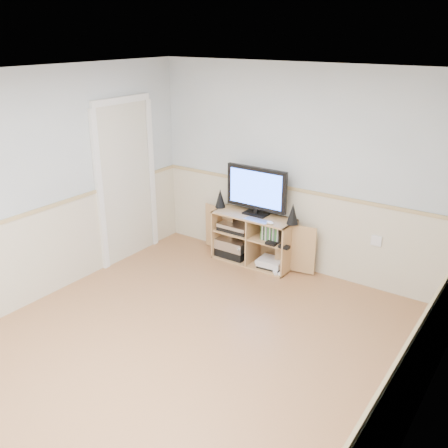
{
  "coord_description": "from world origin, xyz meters",
  "views": [
    {
      "loc": [
        2.53,
        -3.02,
        2.84
      ],
      "look_at": [
        -0.39,
        1.2,
        0.83
      ],
      "focal_mm": 40.0,
      "sensor_mm": 36.0,
      "label": 1
    }
  ],
  "objects": [
    {
      "name": "mouse",
      "position": [
        -0.19,
        1.88,
        0.67
      ],
      "size": [
        0.1,
        0.08,
        0.04
      ],
      "primitive_type": "ellipsoid",
      "rotation": [
        0.0,
        0.0,
        -0.14
      ],
      "color": "white",
      "rests_on": "media_cabinet"
    },
    {
      "name": "game_cases",
      "position": [
        -0.22,
        2.0,
        0.48
      ],
      "size": [
        0.26,
        0.13,
        0.19
      ],
      "primitive_type": "cube",
      "color": "#3F8C3F",
      "rests_on": "media_cabinet"
    },
    {
      "name": "monitor",
      "position": [
        -0.5,
        2.07,
        0.98
      ],
      "size": [
        0.83,
        0.18,
        0.61
      ],
      "color": "black",
      "rests_on": "media_cabinet"
    },
    {
      "name": "game_consoles",
      "position": [
        -0.23,
        2.01,
        0.07
      ],
      "size": [
        0.45,
        0.3,
        0.11
      ],
      "color": "white",
      "rests_on": "media_cabinet"
    },
    {
      "name": "room",
      "position": [
        -0.06,
        0.12,
        1.22
      ],
      "size": [
        4.04,
        4.54,
        2.54
      ],
      "color": "tan",
      "rests_on": "ground"
    },
    {
      "name": "speaker_left",
      "position": [
        -1.03,
        2.04,
        0.77
      ],
      "size": [
        0.13,
        0.13,
        0.25
      ],
      "primitive_type": "cone",
      "color": "black",
      "rests_on": "media_cabinet"
    },
    {
      "name": "wall_outlet",
      "position": [
        1.0,
        2.23,
        0.6
      ],
      "size": [
        0.12,
        0.03,
        0.12
      ],
      "primitive_type": "cube",
      "color": "white",
      "rests_on": "wall_back"
    },
    {
      "name": "av_components",
      "position": [
        -0.79,
        2.02,
        0.22
      ],
      "size": [
        0.51,
        0.32,
        0.47
      ],
      "color": "black",
      "rests_on": "media_cabinet"
    },
    {
      "name": "speaker_right",
      "position": [
        0.03,
        2.04,
        0.78
      ],
      "size": [
        0.14,
        0.14,
        0.26
      ],
      "primitive_type": "cone",
      "color": "black",
      "rests_on": "media_cabinet"
    },
    {
      "name": "media_cabinet",
      "position": [
        -0.5,
        2.07,
        0.33
      ],
      "size": [
        1.65,
        0.4,
        0.65
      ],
      "color": "tan",
      "rests_on": "floor"
    },
    {
      "name": "keyboard",
      "position": [
        -0.38,
        1.88,
        0.66
      ],
      "size": [
        0.32,
        0.14,
        0.01
      ],
      "primitive_type": "cube",
      "rotation": [
        0.0,
        0.0,
        -0.04
      ],
      "color": "silver",
      "rests_on": "media_cabinet"
    }
  ]
}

